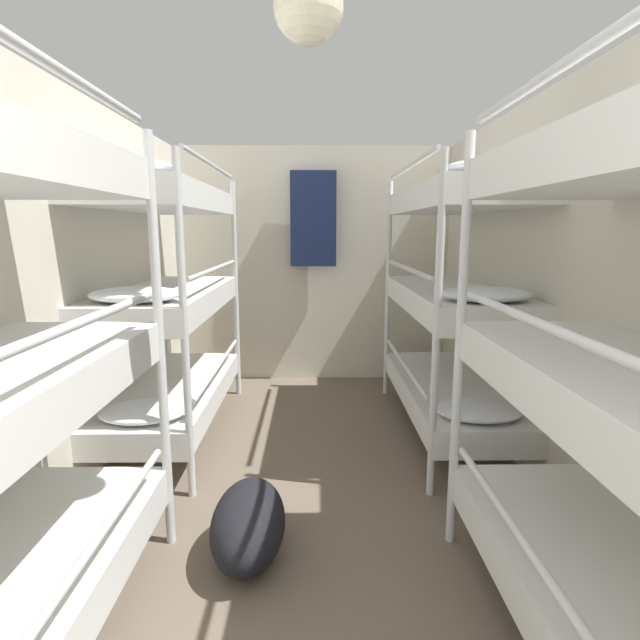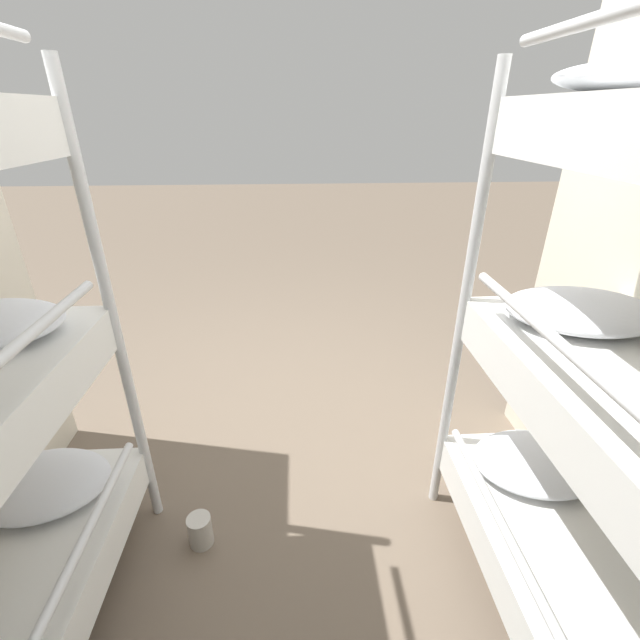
{
  "view_description": "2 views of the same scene",
  "coord_description": "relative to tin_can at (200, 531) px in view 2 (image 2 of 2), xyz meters",
  "views": [
    {
      "loc": [
        0.02,
        0.16,
        1.53
      ],
      "look_at": [
        0.05,
        3.18,
        0.98
      ],
      "focal_mm": 28.0,
      "sensor_mm": 36.0,
      "label": 1
    },
    {
      "loc": [
        -0.02,
        2.11,
        1.78
      ],
      "look_at": [
        -0.13,
        0.34,
        0.92
      ],
      "focal_mm": 24.0,
      "sensor_mm": 36.0,
      "label": 2
    }
  ],
  "objects": [
    {
      "name": "ground_plane",
      "position": [
        -0.44,
        -0.76,
        -0.08
      ],
      "size": [
        20.0,
        20.0,
        0.0
      ],
      "primitive_type": "plane",
      "color": "#6B5B4C"
    },
    {
      "name": "tin_can",
      "position": [
        0.0,
        0.0,
        0.0
      ],
      "size": [
        0.11,
        0.11,
        0.15
      ],
      "color": "#B7B2A8",
      "rests_on": "ground_plane"
    }
  ]
}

